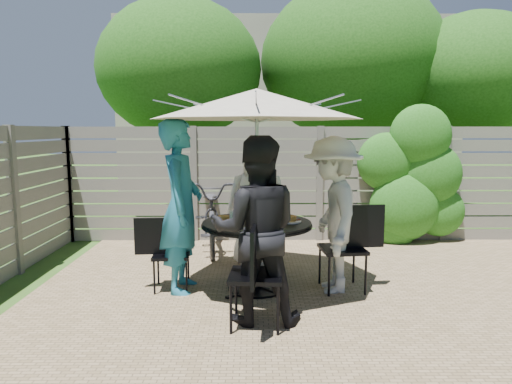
{
  "coord_description": "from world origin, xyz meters",
  "views": [
    {
      "loc": [
        -1.07,
        -4.21,
        1.79
      ],
      "look_at": [
        -1.03,
        0.91,
        1.09
      ],
      "focal_mm": 32.0,
      "sensor_mm": 36.0,
      "label": 1
    }
  ],
  "objects_px": {
    "chair_front": "(256,296)",
    "glass_left": "(233,217)",
    "person_back": "(257,204)",
    "glass_right": "(280,214)",
    "chair_back": "(257,245)",
    "plate_front": "(256,226)",
    "plate_right": "(289,220)",
    "patio_table": "(257,243)",
    "person_right": "(332,215)",
    "person_left": "(181,206)",
    "bicycle": "(212,213)",
    "plate_back": "(257,214)",
    "plate_left": "(224,220)",
    "person_front": "(256,231)",
    "coffee_cup": "(266,213)",
    "chair_left": "(171,269)",
    "chair_right": "(343,265)",
    "syrup_jug": "(251,214)",
    "glass_front": "(267,220)",
    "umbrella": "(257,104)"
  },
  "relations": [
    {
      "from": "chair_front",
      "to": "glass_left",
      "type": "bearing_deg",
      "value": 20.06
    },
    {
      "from": "person_back",
      "to": "glass_right",
      "type": "relative_size",
      "value": 12.09
    },
    {
      "from": "chair_back",
      "to": "plate_front",
      "type": "bearing_deg",
      "value": -4.4
    },
    {
      "from": "chair_back",
      "to": "plate_right",
      "type": "height_order",
      "value": "chair_back"
    },
    {
      "from": "patio_table",
      "to": "person_right",
      "type": "distance_m",
      "value": 0.89
    },
    {
      "from": "chair_back",
      "to": "person_left",
      "type": "relative_size",
      "value": 0.49
    },
    {
      "from": "plate_front",
      "to": "bicycle",
      "type": "height_order",
      "value": "bicycle"
    },
    {
      "from": "plate_back",
      "to": "plate_left",
      "type": "relative_size",
      "value": 1.0
    },
    {
      "from": "plate_front",
      "to": "bicycle",
      "type": "bearing_deg",
      "value": 106.14
    },
    {
      "from": "plate_left",
      "to": "chair_front",
      "type": "bearing_deg",
      "value": -70.56
    },
    {
      "from": "patio_table",
      "to": "person_front",
      "type": "bearing_deg",
      "value": -90.94
    },
    {
      "from": "glass_right",
      "to": "coffee_cup",
      "type": "relative_size",
      "value": 1.17
    },
    {
      "from": "chair_left",
      "to": "person_right",
      "type": "height_order",
      "value": "person_right"
    },
    {
      "from": "chair_back",
      "to": "bicycle",
      "type": "relative_size",
      "value": 0.46
    },
    {
      "from": "plate_back",
      "to": "coffee_cup",
      "type": "bearing_deg",
      "value": -55.4
    },
    {
      "from": "patio_table",
      "to": "person_left",
      "type": "distance_m",
      "value": 0.92
    },
    {
      "from": "chair_front",
      "to": "bicycle",
      "type": "height_order",
      "value": "bicycle"
    },
    {
      "from": "person_left",
      "to": "plate_back",
      "type": "bearing_deg",
      "value": -66.55
    },
    {
      "from": "chair_right",
      "to": "bicycle",
      "type": "bearing_deg",
      "value": -55.38
    },
    {
      "from": "chair_right",
      "to": "syrup_jug",
      "type": "xyz_separation_m",
      "value": [
        -1.03,
        0.06,
        0.57
      ]
    },
    {
      "from": "chair_right",
      "to": "syrup_jug",
      "type": "height_order",
      "value": "chair_right"
    },
    {
      "from": "glass_front",
      "to": "glass_right",
      "type": "bearing_deg",
      "value": 66.06
    },
    {
      "from": "person_front",
      "to": "plate_front",
      "type": "distance_m",
      "value": 0.47
    },
    {
      "from": "person_front",
      "to": "glass_right",
      "type": "bearing_deg",
      "value": -105.52
    },
    {
      "from": "chair_left",
      "to": "plate_left",
      "type": "distance_m",
      "value": 0.82
    },
    {
      "from": "glass_front",
      "to": "coffee_cup",
      "type": "xyz_separation_m",
      "value": [
        0.0,
        0.48,
        -0.01
      ]
    },
    {
      "from": "plate_back",
      "to": "bicycle",
      "type": "bearing_deg",
      "value": 113.43
    },
    {
      "from": "chair_back",
      "to": "glass_front",
      "type": "xyz_separation_m",
      "value": [
        0.09,
        -1.23,
        0.58
      ]
    },
    {
      "from": "umbrella",
      "to": "plate_front",
      "type": "height_order",
      "value": "umbrella"
    },
    {
      "from": "chair_front",
      "to": "glass_right",
      "type": "xyz_separation_m",
      "value": [
        0.28,
        1.07,
        0.56
      ]
    },
    {
      "from": "umbrella",
      "to": "patio_table",
      "type": "bearing_deg",
      "value": 153.43
    },
    {
      "from": "chair_back",
      "to": "syrup_jug",
      "type": "relative_size",
      "value": 5.79
    },
    {
      "from": "chair_front",
      "to": "chair_back",
      "type": "bearing_deg",
      "value": 3.36
    },
    {
      "from": "chair_left",
      "to": "glass_front",
      "type": "distance_m",
      "value": 1.26
    },
    {
      "from": "chair_right",
      "to": "chair_back",
      "type": "bearing_deg",
      "value": -51.67
    },
    {
      "from": "person_front",
      "to": "glass_right",
      "type": "height_order",
      "value": "person_front"
    },
    {
      "from": "coffee_cup",
      "to": "chair_back",
      "type": "bearing_deg",
      "value": 96.79
    },
    {
      "from": "chair_back",
      "to": "glass_right",
      "type": "bearing_deg",
      "value": 12.41
    },
    {
      "from": "person_front",
      "to": "glass_left",
      "type": "distance_m",
      "value": 0.77
    },
    {
      "from": "plate_back",
      "to": "glass_front",
      "type": "height_order",
      "value": "glass_front"
    },
    {
      "from": "chair_left",
      "to": "coffee_cup",
      "type": "xyz_separation_m",
      "value": [
        1.07,
        0.2,
        0.6
      ]
    },
    {
      "from": "chair_front",
      "to": "person_right",
      "type": "relative_size",
      "value": 0.57
    },
    {
      "from": "umbrella",
      "to": "chair_right",
      "type": "xyz_separation_m",
      "value": [
        0.97,
        -0.01,
        -1.77
      ]
    },
    {
      "from": "glass_front",
      "to": "glass_right",
      "type": "relative_size",
      "value": 1.0
    },
    {
      "from": "chair_back",
      "to": "plate_right",
      "type": "xyz_separation_m",
      "value": [
        0.35,
        -0.97,
        0.53
      ]
    },
    {
      "from": "syrup_jug",
      "to": "glass_right",
      "type": "bearing_deg",
      "value": 8.81
    },
    {
      "from": "glass_right",
      "to": "coffee_cup",
      "type": "distance_m",
      "value": 0.2
    },
    {
      "from": "chair_right",
      "to": "person_right",
      "type": "distance_m",
      "value": 0.59
    },
    {
      "from": "patio_table",
      "to": "chair_back",
      "type": "bearing_deg",
      "value": 89.13
    },
    {
      "from": "chair_back",
      "to": "person_left",
      "type": "xyz_separation_m",
      "value": [
        -0.84,
        -0.95,
        0.68
      ]
    }
  ]
}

